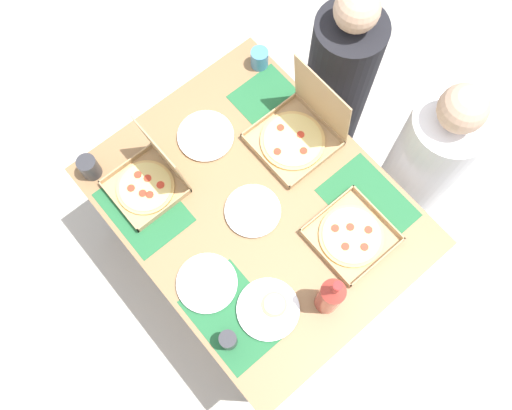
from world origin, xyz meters
TOP-DOWN VIEW (x-y plane):
  - ground_plane at (0.00, 0.00)m, footprint 6.00×6.00m
  - dining_table at (0.00, 0.00)m, footprint 1.26×1.00m
  - placemat_near_left at (-0.28, -0.35)m, footprint 0.36×0.26m
  - placemat_near_right at (0.28, -0.35)m, footprint 0.36×0.26m
  - placemat_far_left at (-0.28, 0.35)m, footprint 0.36×0.26m
  - placemat_far_right at (0.28, 0.35)m, footprint 0.36×0.26m
  - pizza_box_corner_left at (-0.12, 0.33)m, footprint 0.31×0.31m
  - pizza_box_edge_far at (0.34, 0.20)m, footprint 0.29×0.29m
  - pizza_box_corner_right at (-0.34, -0.27)m, footprint 0.27×0.27m
  - plate_middle at (0.12, -0.35)m, footprint 0.23×0.23m
  - plate_near_left at (-0.37, 0.04)m, footprint 0.24×0.24m
  - plate_far_right at (0.35, -0.23)m, footprint 0.24×0.24m
  - plate_far_left at (0.01, -0.03)m, footprint 0.23×0.23m
  - soda_bottle at (0.47, -0.05)m, footprint 0.09×0.09m
  - cup_spare at (-0.54, -0.42)m, footprint 0.08×0.08m
  - cup_clear_left at (-0.49, 0.44)m, footprint 0.08×0.08m
  - cup_clear_right at (0.34, -0.42)m, footprint 0.06×0.06m
  - diner_left_seat at (-0.28, 0.76)m, footprint 0.32×0.32m
  - diner_right_seat at (0.28, 0.76)m, footprint 0.32×0.32m

SIDE VIEW (x-z plane):
  - ground_plane at x=0.00m, z-range 0.00..0.00m
  - diner_right_seat at x=0.28m, z-range -0.06..1.05m
  - diner_left_seat at x=-0.28m, z-range -0.06..1.06m
  - dining_table at x=0.00m, z-range 0.25..0.97m
  - placemat_near_left at x=-0.28m, z-range 0.72..0.72m
  - placemat_near_right at x=0.28m, z-range 0.72..0.72m
  - placemat_far_left at x=-0.28m, z-range 0.72..0.72m
  - placemat_far_right at x=0.28m, z-range 0.72..0.72m
  - plate_near_left at x=-0.37m, z-range 0.72..0.74m
  - plate_far_left at x=0.01m, z-range 0.72..0.74m
  - plate_middle at x=0.12m, z-range 0.72..0.74m
  - plate_far_right at x=0.35m, z-range 0.72..0.75m
  - pizza_box_edge_far at x=0.34m, z-range 0.72..0.75m
  - cup_clear_left at x=-0.49m, z-range 0.72..0.81m
  - pizza_box_corner_right at x=-0.34m, z-range 0.62..0.92m
  - pizza_box_corner_left at x=-0.12m, z-range 0.60..0.95m
  - cup_spare at x=-0.54m, z-range 0.72..0.83m
  - cup_clear_right at x=0.34m, z-range 0.72..0.83m
  - soda_bottle at x=0.47m, z-range 0.69..1.02m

